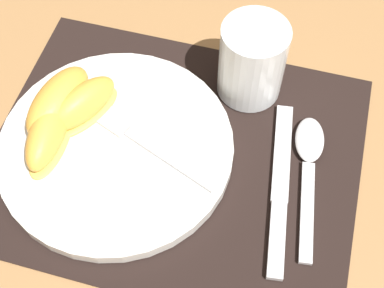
{
  "coord_description": "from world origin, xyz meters",
  "views": [
    {
      "loc": [
        0.1,
        -0.29,
        0.54
      ],
      "look_at": [
        0.02,
        0.01,
        0.02
      ],
      "focal_mm": 50.0,
      "sensor_mm": 36.0,
      "label": 1
    }
  ],
  "objects_px": {
    "spoon": "(309,158)",
    "knife": "(280,190)",
    "fork": "(133,134)",
    "citrus_wedge_1": "(59,104)",
    "citrus_wedge_0": "(83,105)",
    "citrus_wedge_2": "(49,130)",
    "juice_glass": "(252,64)",
    "plate": "(116,147)"
  },
  "relations": [
    {
      "from": "citrus_wedge_0",
      "to": "citrus_wedge_1",
      "type": "distance_m",
      "value": 0.03
    },
    {
      "from": "knife",
      "to": "fork",
      "type": "relative_size",
      "value": 1.12
    },
    {
      "from": "juice_glass",
      "to": "knife",
      "type": "height_order",
      "value": "juice_glass"
    },
    {
      "from": "spoon",
      "to": "citrus_wedge_2",
      "type": "relative_size",
      "value": 1.55
    },
    {
      "from": "juice_glass",
      "to": "spoon",
      "type": "xyz_separation_m",
      "value": [
        0.09,
        -0.08,
        -0.04
      ]
    },
    {
      "from": "juice_glass",
      "to": "citrus_wedge_2",
      "type": "relative_size",
      "value": 0.86
    },
    {
      "from": "citrus_wedge_1",
      "to": "citrus_wedge_2",
      "type": "relative_size",
      "value": 0.99
    },
    {
      "from": "juice_glass",
      "to": "fork",
      "type": "distance_m",
      "value": 0.16
    },
    {
      "from": "juice_glass",
      "to": "citrus_wedge_1",
      "type": "xyz_separation_m",
      "value": [
        -0.2,
        -0.11,
        -0.01
      ]
    },
    {
      "from": "citrus_wedge_0",
      "to": "citrus_wedge_1",
      "type": "relative_size",
      "value": 0.88
    },
    {
      "from": "plate",
      "to": "spoon",
      "type": "bearing_deg",
      "value": 12.24
    },
    {
      "from": "plate",
      "to": "spoon",
      "type": "relative_size",
      "value": 1.48
    },
    {
      "from": "knife",
      "to": "citrus_wedge_1",
      "type": "xyz_separation_m",
      "value": [
        -0.26,
        0.02,
        0.03
      ]
    },
    {
      "from": "juice_glass",
      "to": "spoon",
      "type": "relative_size",
      "value": 0.55
    },
    {
      "from": "citrus_wedge_0",
      "to": "juice_glass",
      "type": "bearing_deg",
      "value": 30.27
    },
    {
      "from": "citrus_wedge_2",
      "to": "plate",
      "type": "bearing_deg",
      "value": 9.25
    },
    {
      "from": "plate",
      "to": "citrus_wedge_0",
      "type": "height_order",
      "value": "citrus_wedge_0"
    },
    {
      "from": "juice_glass",
      "to": "citrus_wedge_2",
      "type": "bearing_deg",
      "value": -144.35
    },
    {
      "from": "knife",
      "to": "juice_glass",
      "type": "bearing_deg",
      "value": 115.83
    },
    {
      "from": "knife",
      "to": "fork",
      "type": "height_order",
      "value": "fork"
    },
    {
      "from": "juice_glass",
      "to": "citrus_wedge_1",
      "type": "relative_size",
      "value": 0.86
    },
    {
      "from": "citrus_wedge_0",
      "to": "citrus_wedge_2",
      "type": "bearing_deg",
      "value": -120.64
    },
    {
      "from": "plate",
      "to": "knife",
      "type": "distance_m",
      "value": 0.19
    },
    {
      "from": "citrus_wedge_0",
      "to": "citrus_wedge_2",
      "type": "relative_size",
      "value": 0.88
    },
    {
      "from": "juice_glass",
      "to": "citrus_wedge_0",
      "type": "bearing_deg",
      "value": -149.73
    },
    {
      "from": "citrus_wedge_2",
      "to": "fork",
      "type": "bearing_deg",
      "value": 17.93
    },
    {
      "from": "spoon",
      "to": "fork",
      "type": "bearing_deg",
      "value": -171.42
    },
    {
      "from": "plate",
      "to": "fork",
      "type": "bearing_deg",
      "value": 45.67
    },
    {
      "from": "plate",
      "to": "citrus_wedge_2",
      "type": "relative_size",
      "value": 2.31
    },
    {
      "from": "citrus_wedge_2",
      "to": "knife",
      "type": "bearing_deg",
      "value": 2.26
    },
    {
      "from": "citrus_wedge_1",
      "to": "plate",
      "type": "bearing_deg",
      "value": -17.26
    },
    {
      "from": "fork",
      "to": "citrus_wedge_1",
      "type": "relative_size",
      "value": 1.66
    },
    {
      "from": "spoon",
      "to": "citrus_wedge_2",
      "type": "distance_m",
      "value": 0.29
    },
    {
      "from": "spoon",
      "to": "citrus_wedge_1",
      "type": "xyz_separation_m",
      "value": [
        -0.29,
        -0.02,
        0.03
      ]
    },
    {
      "from": "spoon",
      "to": "fork",
      "type": "height_order",
      "value": "fork"
    },
    {
      "from": "spoon",
      "to": "knife",
      "type": "bearing_deg",
      "value": -117.04
    },
    {
      "from": "juice_glass",
      "to": "knife",
      "type": "distance_m",
      "value": 0.15
    },
    {
      "from": "spoon",
      "to": "fork",
      "type": "distance_m",
      "value": 0.2
    },
    {
      "from": "fork",
      "to": "spoon",
      "type": "bearing_deg",
      "value": 8.58
    },
    {
      "from": "plate",
      "to": "fork",
      "type": "height_order",
      "value": "fork"
    },
    {
      "from": "fork",
      "to": "citrus_wedge_0",
      "type": "relative_size",
      "value": 1.88
    },
    {
      "from": "fork",
      "to": "juice_glass",
      "type": "bearing_deg",
      "value": 45.79
    }
  ]
}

